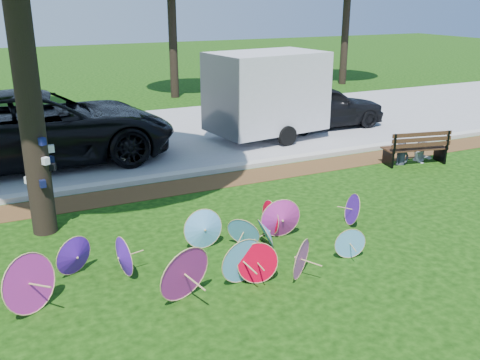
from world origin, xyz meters
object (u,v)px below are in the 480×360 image
object	(u,v)px
parasol_pile	(211,248)
person_left	(403,142)
black_van	(41,127)
cargo_trailer	(267,91)
person_right	(424,139)
park_bench	(414,147)
dark_pickup	(322,106)

from	to	relation	value
parasol_pile	person_left	xyz separation A→B (m)	(6.69, 3.13, 0.25)
parasol_pile	black_van	xyz separation A→B (m)	(-1.76, 7.30, 0.59)
cargo_trailer	person_right	world-z (taller)	cargo_trailer
cargo_trailer	park_bench	xyz separation A→B (m)	(2.28, -3.99, -1.02)
cargo_trailer	person_left	bearing A→B (deg)	-71.56
dark_pickup	person_right	distance (m)	4.46
dark_pickup	person_left	world-z (taller)	dark_pickup
black_van	park_bench	size ratio (longest dim) A/B	4.03
cargo_trailer	person_left	size ratio (longest dim) A/B	2.70
parasol_pile	dark_pickup	bearing A→B (deg)	46.70
parasol_pile	dark_pickup	distance (m)	10.43
person_right	park_bench	bearing A→B (deg)	-162.15
black_van	person_right	world-z (taller)	black_van
park_bench	person_left	bearing A→B (deg)	-176.75
parasol_pile	person_left	distance (m)	7.39
park_bench	person_right	xyz separation A→B (m)	(0.35, 0.05, 0.16)
black_van	person_left	distance (m)	9.43
person_left	person_right	xyz separation A→B (m)	(0.70, 0.00, -0.00)
dark_pickup	person_right	size ratio (longest dim) A/B	3.45
black_van	cargo_trailer	xyz separation A→B (m)	(6.52, -0.23, 0.50)
parasol_pile	black_van	size ratio (longest dim) A/B	0.95
dark_pickup	person_left	bearing A→B (deg)	176.22
cargo_trailer	parasol_pile	bearing A→B (deg)	-131.59
black_van	park_bench	world-z (taller)	black_van
black_van	cargo_trailer	bearing A→B (deg)	-91.13
cargo_trailer	park_bench	bearing A→B (deg)	-67.91
parasol_pile	black_van	bearing A→B (deg)	103.55
black_van	cargo_trailer	size ratio (longest dim) A/B	2.08
park_bench	person_right	size ratio (longest dim) A/B	1.40
person_right	dark_pickup	bearing A→B (deg)	102.84
park_bench	parasol_pile	bearing A→B (deg)	-144.97
park_bench	person_right	distance (m)	0.39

